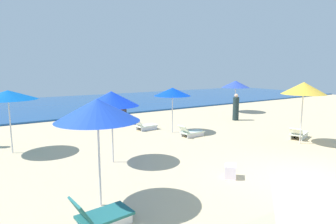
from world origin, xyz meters
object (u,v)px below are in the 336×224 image
object	(u,v)px
lounge_chair_2_0	(100,215)
lounge_chair_3_0	(299,134)
beachgoer_2	(236,108)
lounge_chair_1_0	(145,126)
umbrella_3	(304,88)
cooler_box_0	(230,171)
umbrella_0	(8,95)
umbrella_5	(236,84)
umbrella_1	(172,92)
lounge_chair_1_1	(191,132)
beachgoer_0	(124,112)
umbrella_2	(97,110)
umbrella_4	(111,99)

from	to	relation	value
lounge_chair_2_0	lounge_chair_3_0	xyz separation A→B (m)	(10.67, 2.17, -0.02)
lounge_chair_3_0	beachgoer_2	world-z (taller)	beachgoer_2
lounge_chair_1_0	lounge_chair_2_0	size ratio (longest dim) A/B	1.00
umbrella_3	cooler_box_0	size ratio (longest dim) A/B	6.14
umbrella_0	cooler_box_0	distance (m)	8.78
umbrella_0	beachgoer_2	distance (m)	12.94
lounge_chair_1_0	beachgoer_2	distance (m)	6.40
lounge_chair_1_0	umbrella_5	distance (m)	9.28
umbrella_1	lounge_chair_1_1	xyz separation A→B (m)	(0.24, -1.27, -1.91)
umbrella_1	lounge_chair_3_0	distance (m)	6.46
beachgoer_0	lounge_chair_3_0	bearing A→B (deg)	165.55
umbrella_2	umbrella_0	bearing A→B (deg)	102.35
umbrella_1	lounge_chair_2_0	size ratio (longest dim) A/B	1.83
lounge_chair_2_0	beachgoer_0	world-z (taller)	beachgoer_0
umbrella_2	beachgoer_0	bearing A→B (deg)	62.02
lounge_chair_2_0	umbrella_1	bearing A→B (deg)	-49.48
beachgoer_2	cooler_box_0	xyz separation A→B (m)	(-7.52, -6.87, -0.60)
umbrella_0	lounge_chair_1_0	distance (m)	6.88
lounge_chair_2_0	lounge_chair_1_0	bearing A→B (deg)	-40.18
umbrella_0	umbrella_1	xyz separation A→B (m)	(7.40, -0.47, -0.18)
umbrella_4	umbrella_2	bearing A→B (deg)	-118.04
umbrella_3	umbrella_2	bearing A→B (deg)	-175.94
umbrella_0	umbrella_5	world-z (taller)	umbrella_0
umbrella_0	cooler_box_0	size ratio (longest dim) A/B	5.59
lounge_chair_3_0	beachgoer_2	xyz separation A→B (m)	(1.19, 5.15, 0.56)
umbrella_5	cooler_box_0	bearing A→B (deg)	-137.11
umbrella_0	umbrella_5	size ratio (longest dim) A/B	1.04
umbrella_5	cooler_box_0	xyz separation A→B (m)	(-10.07, -9.35, -1.95)
umbrella_2	umbrella_3	size ratio (longest dim) A/B	0.96
umbrella_4	umbrella_5	size ratio (longest dim) A/B	1.06
umbrella_1	umbrella_4	distance (m)	5.31
umbrella_4	beachgoer_2	bearing A→B (deg)	19.36
lounge_chair_1_0	cooler_box_0	world-z (taller)	lounge_chair_1_0
lounge_chair_3_0	umbrella_2	bearing A→B (deg)	78.67
umbrella_2	umbrella_5	distance (m)	16.61
lounge_chair_2_0	beachgoer_0	bearing A→B (deg)	-32.90
umbrella_2	umbrella_4	distance (m)	3.28
cooler_box_0	umbrella_4	bearing A→B (deg)	-96.84
lounge_chair_3_0	umbrella_4	size ratio (longest dim) A/B	0.58
lounge_chair_1_1	lounge_chair_3_0	distance (m)	5.14
lounge_chair_3_0	beachgoer_0	distance (m)	9.59
umbrella_0	umbrella_3	size ratio (longest dim) A/B	0.91
umbrella_0	umbrella_3	xyz separation A→B (m)	(10.86, -5.51, 0.16)
beachgoer_0	cooler_box_0	bearing A→B (deg)	125.57
beachgoer_0	lounge_chair_2_0	bearing A→B (deg)	103.33
lounge_chair_2_0	umbrella_2	bearing A→B (deg)	-26.85
beachgoer_2	umbrella_3	bearing A→B (deg)	127.86
lounge_chair_1_1	umbrella_4	world-z (taller)	umbrella_4
umbrella_2	beachgoer_0	world-z (taller)	umbrella_2
umbrella_1	beachgoer_2	xyz separation A→B (m)	(5.45, 0.68, -1.34)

